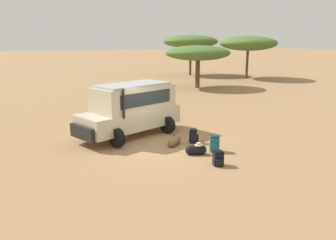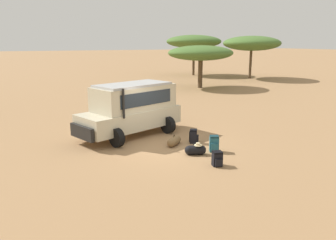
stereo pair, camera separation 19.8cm
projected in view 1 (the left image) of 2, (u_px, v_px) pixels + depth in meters
The scene contains 10 objects.
ground_plane at pixel (164, 147), 13.80m from camera, with size 320.00×320.00×0.00m, color #9E754C.
safari_vehicle at pixel (132, 108), 15.25m from camera, with size 5.43×3.72×2.44m.
backpack_beside_front_wheel at pixel (218, 159), 11.65m from camera, with size 0.40×0.44×0.54m.
backpack_cluster_center at pixel (194, 136), 14.27m from camera, with size 0.46×0.43×0.61m.
backpack_near_rear_wheel at pixel (214, 144), 13.14m from camera, with size 0.45×0.47×0.66m.
duffel_bag_low_black_case at pixel (196, 150), 12.82m from camera, with size 0.81×0.53×0.47m.
duffel_bag_soft_canvas at pixel (174, 141), 13.99m from camera, with size 0.81×0.76×0.47m.
acacia_tree_centre_back at pixel (198, 53), 30.82m from camera, with size 6.33×5.52×3.99m.
acacia_tree_right_mid at pixel (191, 42), 42.43m from camera, with size 7.26×6.59×5.18m.
acacia_tree_far_right at pixel (248, 43), 38.60m from camera, with size 6.60×6.88×5.00m.
Camera 1 is at (-5.51, -11.95, 4.32)m, focal length 35.00 mm.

